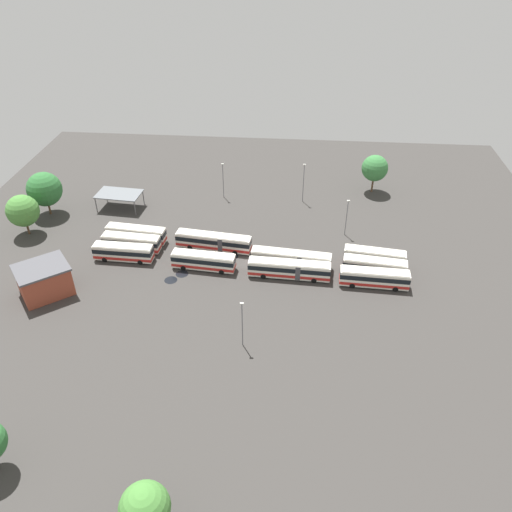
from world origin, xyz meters
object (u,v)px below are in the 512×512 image
(lamp_post_near_entrance, at_px, (304,181))
(lamp_post_mid_lot, at_px, (242,322))
(bus_row0_slot0, at_px, (374,257))
(lamp_post_by_building, at_px, (347,216))
(bus_row3_slot0, at_px, (136,234))
(bus_row3_slot2, at_px, (123,252))
(bus_row1_slot2, at_px, (289,269))
(tree_northeast, at_px, (375,168))
(maintenance_shelter, at_px, (119,194))
(bus_row1_slot1, at_px, (291,259))
(bus_row3_slot1, at_px, (131,242))
(bus_row2_slot0, at_px, (214,241))
(bus_row0_slot2, at_px, (374,278))
(tree_east_edge, at_px, (23,211))
(tree_northwest, at_px, (44,189))
(bus_row2_slot2, at_px, (204,261))
(lamp_post_far_corner, at_px, (223,179))
(depot_building, at_px, (44,280))
(bus_row0_slot1, at_px, (374,267))
(tree_north_edge, at_px, (145,508))

(lamp_post_near_entrance, height_order, lamp_post_mid_lot, lamp_post_near_entrance)
(bus_row0_slot0, bearing_deg, lamp_post_by_building, -65.12)
(bus_row3_slot0, relative_size, bus_row3_slot2, 1.07)
(bus_row1_slot2, xyz_separation_m, tree_northeast, (-18.62, -35.84, 4.28))
(bus_row1_slot2, relative_size, maintenance_shelter, 1.48)
(bus_row1_slot1, bearing_deg, bus_row1_slot2, 85.84)
(bus_row1_slot2, relative_size, bus_row3_slot2, 1.32)
(bus_row3_slot1, bearing_deg, bus_row2_slot0, -173.82)
(bus_row0_slot2, xyz_separation_m, tree_east_edge, (69.94, -11.71, 3.68))
(bus_row0_slot2, distance_m, maintenance_shelter, 59.37)
(tree_northwest, bearing_deg, maintenance_shelter, -164.61)
(bus_row2_slot2, xyz_separation_m, bus_row3_slot2, (15.86, -1.53, -0.00))
(lamp_post_far_corner, bearing_deg, lamp_post_by_building, 152.55)
(maintenance_shelter, bearing_deg, lamp_post_mid_lot, 128.12)
(bus_row0_slot2, distance_m, bus_row1_slot2, 15.26)
(bus_row0_slot2, distance_m, depot_building, 58.21)
(lamp_post_by_building, height_order, lamp_post_mid_lot, lamp_post_mid_lot)
(depot_building, xyz_separation_m, maintenance_shelter, (-3.61, -31.18, 0.62))
(bus_row3_slot2, xyz_separation_m, lamp_post_near_entrance, (-34.11, -26.68, 3.29))
(bus_row3_slot1, bearing_deg, bus_row0_slot0, 178.76)
(bus_row0_slot1, relative_size, bus_row0_slot2, 0.95)
(lamp_post_mid_lot, bearing_deg, bus_row0_slot1, -137.57)
(tree_northwest, bearing_deg, lamp_post_mid_lot, 141.77)
(tree_northeast, bearing_deg, tree_east_edge, 19.15)
(lamp_post_mid_lot, relative_size, tree_east_edge, 0.97)
(bus_row0_slot0, xyz_separation_m, tree_northwest, (69.67, -13.60, 4.29))
(bus_row2_slot2, distance_m, maintenance_shelter, 31.51)
(bus_row2_slot2, bearing_deg, tree_east_edge, -13.30)
(bus_row0_slot0, relative_size, bus_row0_slot1, 0.99)
(bus_row2_slot2, relative_size, lamp_post_far_corner, 1.42)
(bus_row0_slot0, distance_m, bus_row2_slot2, 32.30)
(tree_north_edge, bearing_deg, bus_row2_slot0, -88.38)
(bus_row2_slot2, relative_size, lamp_post_by_building, 1.50)
(bus_row1_slot1, bearing_deg, bus_row3_slot1, -5.52)
(tree_east_edge, bearing_deg, tree_northwest, -96.56)
(bus_row3_slot2, relative_size, tree_northeast, 1.26)
(bus_row1_slot2, bearing_deg, bus_row3_slot0, -16.69)
(lamp_post_near_entrance, bearing_deg, bus_row3_slot1, 34.67)
(lamp_post_by_building, distance_m, tree_northwest, 64.92)
(bus_row0_slot1, xyz_separation_m, bus_row3_slot1, (47.03, -4.17, -0.00))
(bus_row2_slot0, distance_m, bus_row2_slot2, 6.82)
(lamp_post_far_corner, bearing_deg, bus_row0_slot2, 135.27)
(bus_row3_slot2, relative_size, depot_building, 1.02)
(bus_row3_slot0, height_order, lamp_post_far_corner, lamp_post_far_corner)
(bus_row1_slot1, distance_m, tree_east_edge, 55.56)
(bus_row1_slot2, distance_m, lamp_post_near_entrance, 29.71)
(bus_row1_slot1, relative_size, lamp_post_mid_lot, 1.78)
(lamp_post_by_building, bearing_deg, lamp_post_far_corner, -27.45)
(lamp_post_near_entrance, bearing_deg, tree_north_edge, 78.44)
(bus_row1_slot1, xyz_separation_m, lamp_post_near_entrance, (-1.88, -26.27, 3.28))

